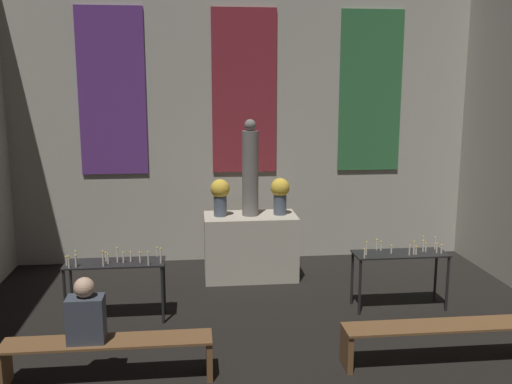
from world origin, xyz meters
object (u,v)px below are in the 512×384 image
at_px(candle_rack_left, 115,270).
at_px(candle_rack_right, 400,260).
at_px(person_seated, 86,314).
at_px(altar, 250,246).
at_px(flower_vase_left, 220,194).
at_px(flower_vase_right, 280,193).
at_px(pew_back_left, 108,351).
at_px(statue, 250,171).
at_px(pew_back_right, 439,334).

distance_m(candle_rack_left, candle_rack_right, 3.70).
distance_m(candle_rack_left, person_seated, 1.54).
xyz_separation_m(altar, flower_vase_left, (-0.46, 0.00, 0.82)).
xyz_separation_m(flower_vase_left, candle_rack_left, (-1.39, -1.45, -0.66)).
bearing_deg(flower_vase_right, candle_rack_left, -147.87).
bearing_deg(pew_back_left, flower_vase_right, 53.82).
xyz_separation_m(statue, pew_back_right, (1.73, -2.99, -1.35)).
distance_m(pew_back_left, person_seated, 0.44).
bearing_deg(pew_back_left, pew_back_right, 0.00).
distance_m(flower_vase_left, pew_back_left, 3.39).
bearing_deg(statue, candle_rack_right, -37.91).
xyz_separation_m(altar, flower_vase_right, (0.46, 0.00, 0.82)).
distance_m(flower_vase_left, flower_vase_right, 0.91).
xyz_separation_m(altar, pew_back_right, (1.73, -2.99, -0.17)).
bearing_deg(candle_rack_right, flower_vase_right, 134.06).
relative_size(candle_rack_right, pew_back_right, 0.59).
distance_m(altar, person_seated, 3.56).
relative_size(statue, pew_back_right, 0.70).
relative_size(pew_back_left, person_seated, 3.14).
bearing_deg(flower_vase_right, pew_back_right, -66.94).
bearing_deg(pew_back_right, statue, 120.05).
xyz_separation_m(pew_back_right, person_seated, (-3.65, 0.00, 0.40)).
bearing_deg(flower_vase_left, candle_rack_right, -32.00).
relative_size(altar, statue, 0.96).
xyz_separation_m(flower_vase_left, person_seated, (-1.47, -2.99, -0.59)).
relative_size(flower_vase_left, flower_vase_right, 1.00).
relative_size(altar, candle_rack_right, 1.14).
distance_m(flower_vase_right, pew_back_left, 3.83).
distance_m(pew_back_right, person_seated, 3.67).
relative_size(statue, flower_vase_left, 2.58).
xyz_separation_m(candle_rack_right, pew_back_left, (-3.58, -1.54, -0.34)).
relative_size(altar, pew_back_right, 0.68).
bearing_deg(person_seated, pew_back_left, -0.00).
bearing_deg(candle_rack_left, statue, 38.07).
relative_size(candle_rack_right, person_seated, 1.87).
bearing_deg(candle_rack_right, altar, 142.09).
distance_m(altar, candle_rack_right, 2.35).
relative_size(altar, flower_vase_right, 2.49).
bearing_deg(candle_rack_right, candle_rack_left, -179.93).
distance_m(statue, pew_back_left, 3.70).
height_order(pew_back_left, person_seated, person_seated).
bearing_deg(person_seated, pew_back_right, -0.00).
bearing_deg(statue, pew_back_right, -59.95).
bearing_deg(candle_rack_left, person_seated, -92.94).
bearing_deg(person_seated, candle_rack_left, 87.06).
relative_size(candle_rack_left, candle_rack_right, 1.00).
height_order(statue, person_seated, statue).
height_order(statue, flower_vase_left, statue).
distance_m(candle_rack_left, pew_back_left, 1.58).
relative_size(candle_rack_left, pew_back_left, 0.59).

